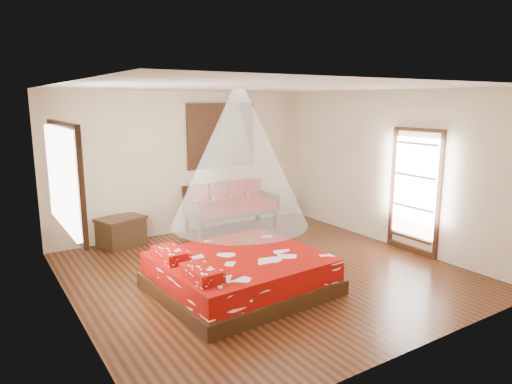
% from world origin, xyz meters
% --- Properties ---
extents(room, '(5.54, 5.54, 2.84)m').
position_xyz_m(room, '(0.00, 0.00, 1.40)').
color(room, black).
rests_on(room, ground).
extents(bed, '(2.34, 2.14, 0.65)m').
position_xyz_m(bed, '(-0.68, -0.40, 0.25)').
color(bed, black).
rests_on(bed, floor).
extents(daybed, '(1.84, 0.82, 0.96)m').
position_xyz_m(daybed, '(0.76, 2.38, 0.52)').
color(daybed, black).
rests_on(daybed, floor).
extents(storage_chest, '(0.93, 0.79, 0.54)m').
position_xyz_m(storage_chest, '(-1.47, 2.45, 0.27)').
color(storage_chest, black).
rests_on(storage_chest, floor).
extents(shutter_panel, '(1.52, 0.06, 1.32)m').
position_xyz_m(shutter_panel, '(0.76, 2.72, 1.90)').
color(shutter_panel, black).
rests_on(shutter_panel, wall_back).
extents(window_left, '(0.10, 1.74, 1.34)m').
position_xyz_m(window_left, '(-2.71, 0.20, 1.70)').
color(window_left, black).
rests_on(window_left, wall_left).
extents(glazed_door, '(0.08, 1.02, 2.16)m').
position_xyz_m(glazed_door, '(2.72, -0.60, 1.07)').
color(glazed_door, black).
rests_on(glazed_door, floor).
extents(wine_tray, '(0.27, 0.27, 0.22)m').
position_xyz_m(wine_tray, '(-0.22, 0.10, 0.56)').
color(wine_tray, brown).
rests_on(wine_tray, bed).
extents(mosquito_net_main, '(1.85, 1.85, 1.80)m').
position_xyz_m(mosquito_net_main, '(-0.66, -0.40, 1.85)').
color(mosquito_net_main, white).
rests_on(mosquito_net_main, ceiling).
extents(mosquito_net_daybed, '(0.96, 0.96, 1.50)m').
position_xyz_m(mosquito_net_daybed, '(0.76, 2.25, 2.00)').
color(mosquito_net_daybed, white).
rests_on(mosquito_net_daybed, ceiling).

